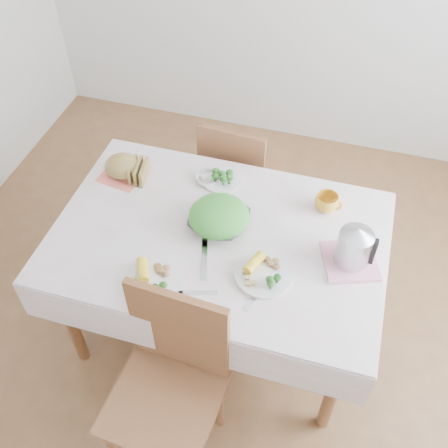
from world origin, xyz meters
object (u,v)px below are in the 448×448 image
(dining_table, at_px, (219,285))
(chair_far, at_px, (241,171))
(yellow_mug, at_px, (327,203))
(dinner_plate_right, at_px, (263,275))
(chair_near, at_px, (164,404))
(dinner_plate_left, at_px, (152,282))
(salad_bowl, at_px, (219,221))
(electric_kettle, at_px, (355,244))

(dining_table, distance_m, chair_far, 0.78)
(chair_far, bearing_deg, yellow_mug, 143.01)
(dining_table, height_order, dinner_plate_right, dinner_plate_right)
(chair_near, relative_size, yellow_mug, 8.71)
(dinner_plate_left, bearing_deg, salad_bowl, 65.90)
(dinner_plate_right, xyz_separation_m, yellow_mug, (0.19, 0.47, 0.03))
(dinner_plate_right, bearing_deg, dining_table, 145.33)
(chair_near, distance_m, dinner_plate_left, 0.50)
(yellow_mug, bearing_deg, electric_kettle, -62.49)
(dinner_plate_right, bearing_deg, chair_far, 110.14)
(salad_bowl, xyz_separation_m, dinner_plate_left, (-0.18, -0.39, -0.02))
(dinner_plate_right, height_order, electric_kettle, electric_kettle)
(dining_table, distance_m, salad_bowl, 0.42)
(dining_table, height_order, yellow_mug, yellow_mug)
(electric_kettle, bearing_deg, dinner_plate_right, -130.83)
(yellow_mug, bearing_deg, chair_far, 138.78)
(salad_bowl, relative_size, electric_kettle, 1.28)
(dining_table, distance_m, dinner_plate_left, 0.56)
(electric_kettle, bearing_deg, yellow_mug, 139.02)
(chair_near, relative_size, chair_far, 1.10)
(salad_bowl, bearing_deg, chair_far, 96.68)
(dining_table, height_order, salad_bowl, salad_bowl)
(salad_bowl, xyz_separation_m, electric_kettle, (0.60, -0.05, 0.09))
(chair_far, bearing_deg, dining_table, 101.39)
(dinner_plate_left, distance_m, yellow_mug, 0.90)
(dinner_plate_left, bearing_deg, dining_table, 60.94)
(dinner_plate_right, xyz_separation_m, electric_kettle, (0.34, 0.18, 0.11))
(chair_near, bearing_deg, dining_table, 91.58)
(dinner_plate_right, distance_m, yellow_mug, 0.51)
(dining_table, relative_size, yellow_mug, 12.55)
(salad_bowl, relative_size, dinner_plate_left, 1.05)
(chair_near, distance_m, dinner_plate_right, 0.67)
(dining_table, bearing_deg, electric_kettle, 0.78)
(chair_far, bearing_deg, dinner_plate_left, 89.44)
(salad_bowl, relative_size, yellow_mug, 2.34)
(dinner_plate_left, bearing_deg, yellow_mug, 45.38)
(salad_bowl, bearing_deg, dinner_plate_left, -114.10)
(electric_kettle, bearing_deg, dinner_plate_left, -134.41)
(chair_far, height_order, dinner_plate_right, chair_far)
(dining_table, bearing_deg, chair_far, 97.15)
(dining_table, distance_m, dinner_plate_right, 0.50)
(yellow_mug, bearing_deg, chair_near, -115.15)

